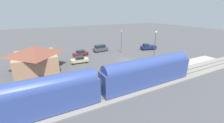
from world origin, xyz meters
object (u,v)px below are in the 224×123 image
(pickup_navy, at_px, (148,47))
(station_building, at_px, (35,58))
(suv_charcoal, at_px, (100,48))
(sedan_tan, at_px, (79,60))
(pedestrian_on_platform, at_px, (145,69))
(sedan_maroon, at_px, (81,53))
(light_pole_lot_center, at_px, (121,39))
(pedestrian_waiting_far, at_px, (177,62))
(light_pole_near_platform, at_px, (155,45))

(pickup_navy, bearing_deg, station_building, 93.31)
(suv_charcoal, xyz_separation_m, sedan_tan, (-7.96, 9.52, -0.27))
(pedestrian_on_platform, xyz_separation_m, sedan_tan, (13.90, 10.27, -0.40))
(station_building, distance_m, pedestrian_on_platform, 24.86)
(pickup_navy, bearing_deg, sedan_maroon, 80.91)
(pedestrian_on_platform, relative_size, light_pole_lot_center, 0.24)
(pedestrian_on_platform, xyz_separation_m, sedan_maroon, (19.96, 8.17, -0.40))
(pedestrian_waiting_far, xyz_separation_m, sedan_tan, (13.95, 20.15, -0.40))
(station_building, height_order, pedestrian_waiting_far, station_building)
(pickup_navy, xyz_separation_m, light_pole_near_platform, (-13.25, 9.93, 4.31))
(suv_charcoal, xyz_separation_m, light_pole_lot_center, (-4.41, -5.49, 3.39))
(pickup_navy, bearing_deg, suv_charcoal, 70.51)
(sedan_maroon, bearing_deg, suv_charcoal, -75.68)
(sedan_tan, bearing_deg, station_building, 88.35)
(light_pole_lot_center, bearing_deg, station_building, 97.40)
(sedan_maroon, xyz_separation_m, pickup_navy, (-3.73, -23.29, 0.15))
(pickup_navy, bearing_deg, pedestrian_waiting_far, 162.19)
(pedestrian_on_platform, bearing_deg, sedan_tan, 36.47)
(pedestrian_on_platform, xyz_separation_m, pedestrian_waiting_far, (-0.06, -9.88, 0.00))
(sedan_maroon, bearing_deg, station_building, 115.39)
(station_building, height_order, sedan_maroon, station_building)
(pickup_navy, xyz_separation_m, sedan_tan, (-2.34, 25.39, -0.15))
(station_building, relative_size, light_pole_near_platform, 1.22)
(pedestrian_on_platform, relative_size, sedan_maroon, 0.36)
(station_building, height_order, pickup_navy, station_building)
(sedan_maroon, height_order, light_pole_near_platform, light_pole_near_platform)
(pedestrian_waiting_far, relative_size, light_pole_near_platform, 0.20)
(sedan_maroon, xyz_separation_m, light_pole_near_platform, (-16.98, -13.36, 4.46))
(station_building, xyz_separation_m, light_pole_near_platform, (-11.20, -25.54, 2.43))
(pedestrian_on_platform, relative_size, light_pole_near_platform, 0.20)
(pedestrian_waiting_far, xyz_separation_m, light_pole_near_platform, (3.04, 4.69, 4.06))
(sedan_tan, bearing_deg, pedestrian_on_platform, -143.53)
(light_pole_lot_center, bearing_deg, sedan_tan, 103.30)
(light_pole_near_platform, bearing_deg, pickup_navy, -36.84)
(suv_charcoal, height_order, light_pole_near_platform, light_pole_near_platform)
(sedan_tan, relative_size, light_pole_lot_center, 0.65)
(light_pole_near_platform, bearing_deg, pedestrian_waiting_far, -122.96)
(pickup_navy, bearing_deg, light_pole_lot_center, 83.38)
(sedan_tan, xyz_separation_m, light_pole_lot_center, (3.55, -15.01, 3.66))
(station_building, height_order, light_pole_near_platform, light_pole_near_platform)
(station_building, distance_m, pickup_navy, 35.58)
(sedan_maroon, xyz_separation_m, light_pole_lot_center, (-2.52, -12.91, 3.66))
(station_building, xyz_separation_m, pedestrian_on_platform, (-14.19, -20.35, -1.62))
(pedestrian_waiting_far, height_order, light_pole_lot_center, light_pole_lot_center)
(light_pole_near_platform, distance_m, light_pole_lot_center, 14.49)
(pickup_navy, height_order, light_pole_near_platform, light_pole_near_platform)
(pickup_navy, relative_size, light_pole_near_platform, 0.66)
(pedestrian_on_platform, xyz_separation_m, light_pole_near_platform, (2.99, -5.19, 4.06))
(pedestrian_on_platform, distance_m, light_pole_near_platform, 7.24)
(sedan_tan, bearing_deg, light_pole_near_platform, -125.20)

